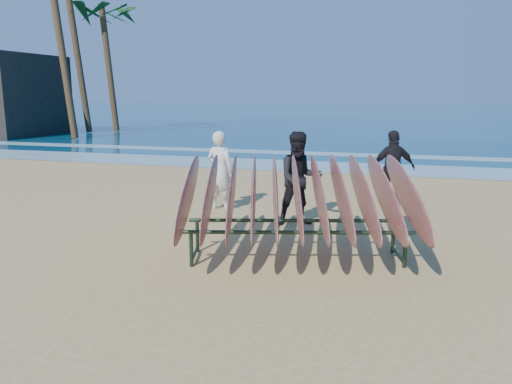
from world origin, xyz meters
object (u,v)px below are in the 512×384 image
person_white (220,171)px  person_dark_b (393,169)px  surfboard_rack (297,195)px  palm_mid (106,16)px  person_dark_a (300,179)px

person_white → person_dark_b: (3.40, 1.27, -0.01)m
surfboard_rack → palm_mid: palm_mid is taller
person_white → palm_mid: (-13.65, 17.95, 6.04)m
person_white → person_dark_b: 3.63m
person_dark_a → palm_mid: bearing=105.2°
person_white → palm_mid: bearing=-41.4°
surfboard_rack → person_white: person_white is taller
surfboard_rack → person_dark_b: 4.14m
person_white → surfboard_rack: bearing=140.0°
person_white → person_dark_a: 1.93m
palm_mid → person_dark_b: bearing=-44.4°
surfboard_rack → person_white: (-2.14, 2.67, -0.14)m
person_white → person_dark_b: size_ratio=1.01×
palm_mid → person_white: bearing=-52.7°
surfboard_rack → person_dark_a: 1.99m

